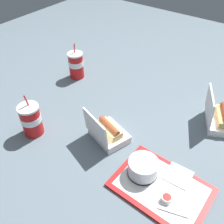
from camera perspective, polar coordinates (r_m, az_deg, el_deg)
ground_plane at (r=1.30m, az=2.19°, el=-1.47°), size 3.20×3.20×0.00m
food_tray at (r=1.05m, az=11.17°, el=-16.55°), size 0.38×0.27×0.01m
cake_container at (r=1.04m, az=7.08°, el=-12.54°), size 0.13×0.13×0.07m
ketchup_cup at (r=1.00m, az=12.37°, el=-18.75°), size 0.04×0.04×0.02m
napkin_stack at (r=1.08m, az=14.95°, el=-13.85°), size 0.10×0.10×0.00m
plastic_fork at (r=0.99m, az=13.76°, el=-21.25°), size 0.11×0.04×0.00m
clamshell_hotdog_right at (r=1.35m, az=23.58°, el=-1.35°), size 0.23×0.24×0.18m
clamshell_hotdog_front at (r=1.17m, az=-1.02°, el=-4.67°), size 0.21×0.20×0.17m
soda_cup_front at (r=1.23m, az=-18.00°, el=-1.66°), size 0.10×0.10×0.22m
soda_cup_corner at (r=1.59m, az=-8.21°, el=10.63°), size 0.09×0.09×0.22m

